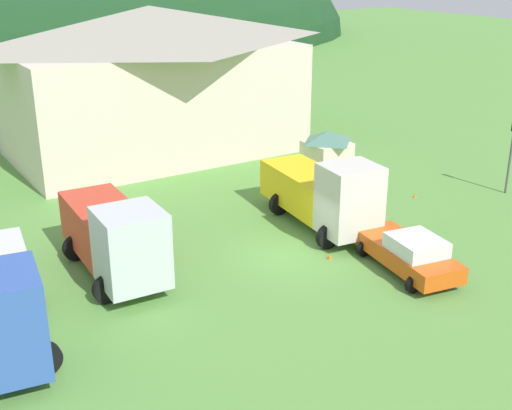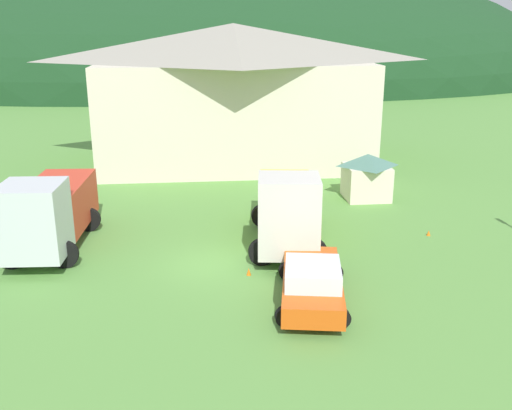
{
  "view_description": "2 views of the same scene",
  "coord_description": "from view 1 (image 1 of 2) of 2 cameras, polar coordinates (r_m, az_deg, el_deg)",
  "views": [
    {
      "loc": [
        -15.1,
        -20.9,
        12.22
      ],
      "look_at": [
        -0.74,
        1.4,
        2.08
      ],
      "focal_mm": 46.45,
      "sensor_mm": 36.0,
      "label": 1
    },
    {
      "loc": [
        -0.41,
        -21.77,
        9.49
      ],
      "look_at": [
        1.99,
        2.48,
        1.67
      ],
      "focal_mm": 40.84,
      "sensor_mm": 36.0,
      "label": 2
    }
  ],
  "objects": [
    {
      "name": "play_shed_cream",
      "position": [
        39.2,
        6.12,
        4.62
      ],
      "size": [
        2.52,
        2.47,
        2.51
      ],
      "color": "beige",
      "rests_on": "ground"
    },
    {
      "name": "tow_truck_silver",
      "position": [
        26.73,
        -12.06,
        -2.6
      ],
      "size": [
        3.38,
        7.14,
        3.46
      ],
      "rotation": [
        0.0,
        0.0,
        -1.62
      ],
      "color": "silver",
      "rests_on": "ground"
    },
    {
      "name": "traffic_cone_near_pickup",
      "position": [
        36.26,
        13.51,
        0.63
      ],
      "size": [
        0.36,
        0.36,
        0.49
      ],
      "primitive_type": "cone",
      "color": "orange",
      "rests_on": "ground"
    },
    {
      "name": "traffic_light_east",
      "position": [
        37.72,
        21.13,
        4.5
      ],
      "size": [
        0.2,
        0.32,
        3.99
      ],
      "color": "#4C4C51",
      "rests_on": "ground"
    },
    {
      "name": "depot_building",
      "position": [
        42.86,
        -8.89,
        10.64
      ],
      "size": [
        18.8,
        10.93,
        9.21
      ],
      "color": "beige",
      "rests_on": "ground"
    },
    {
      "name": "service_pickup_orange",
      "position": [
        27.64,
        12.98,
        -3.99
      ],
      "size": [
        3.01,
        5.48,
        1.66
      ],
      "rotation": [
        0.0,
        0.0,
        -1.74
      ],
      "color": "#D95314",
      "rests_on": "ground"
    },
    {
      "name": "flatbed_truck_yellow",
      "position": [
        30.96,
        5.89,
        1.01
      ],
      "size": [
        3.7,
        7.67,
        3.67
      ],
      "rotation": [
        0.0,
        0.0,
        -1.69
      ],
      "color": "silver",
      "rests_on": "ground"
    },
    {
      "name": "ground_plane",
      "position": [
        28.53,
        2.78,
        -4.46
      ],
      "size": [
        200.0,
        200.0,
        0.0
      ],
      "primitive_type": "plane",
      "color": "#5B9342"
    },
    {
      "name": "traffic_cone_mid_row",
      "position": [
        28.44,
        6.37,
        -4.66
      ],
      "size": [
        0.36,
        0.36,
        0.58
      ],
      "primitive_type": "cone",
      "color": "orange",
      "rests_on": "ground"
    }
  ]
}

